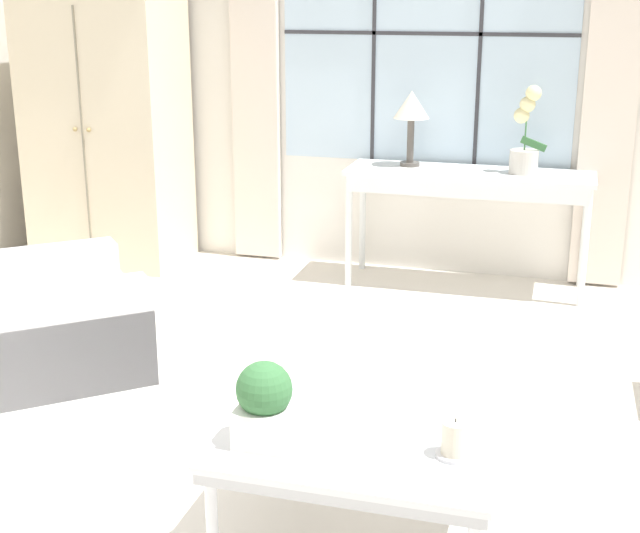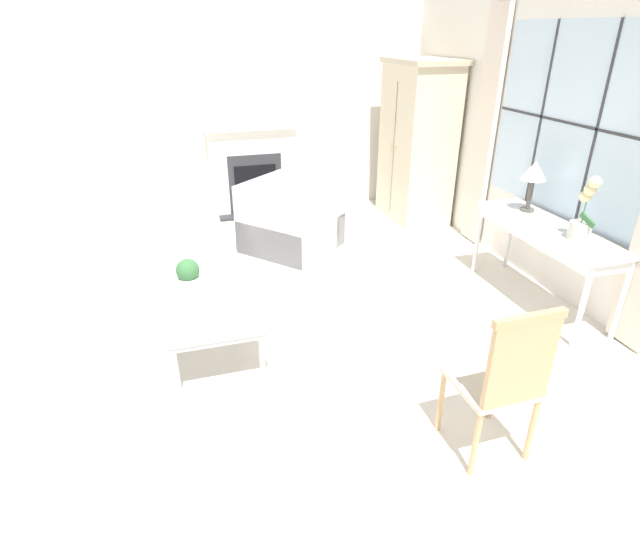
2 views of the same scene
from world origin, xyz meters
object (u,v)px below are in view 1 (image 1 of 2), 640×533
coffee_table (361,447)px  table_lamp (411,109)px  armoire (106,118)px  potted_plant_small (264,403)px  armchair_upholstered (36,321)px  console_table (469,184)px  potted_orchid (525,140)px  pillar_candle (455,441)px

coffee_table → table_lamp: bearing=97.6°
armoire → potted_plant_small: size_ratio=7.15×
armoire → table_lamp: 2.11m
armoire → table_lamp: bearing=3.9°
armoire → armchair_upholstered: (0.57, -1.86, -0.76)m
armoire → armchair_upholstered: 2.09m
armchair_upholstered → coffee_table: armchair_upholstered is taller
console_table → potted_plant_small: size_ratio=5.47×
armchair_upholstered → coffee_table: (1.94, -1.06, 0.14)m
table_lamp → potted_orchid: bearing=-3.9°
potted_orchid → pillar_candle: size_ratio=4.10×
armchair_upholstered → pillar_candle: 2.53m
armoire → coffee_table: (2.51, -2.92, -0.62)m
console_table → armchair_upholstered: 2.77m
table_lamp → potted_plant_small: (0.12, -3.21, -0.55)m
console_table → table_lamp: bearing=170.3°
armoire → table_lamp: (2.10, 0.14, 0.12)m
potted_plant_small → potted_orchid: bearing=79.2°
armoire → potted_plant_small: (2.22, -3.06, -0.44)m
armoire → armchair_upholstered: size_ratio=1.56×
potted_orchid → pillar_candle: 3.11m
console_table → armchair_upholstered: armchair_upholstered is taller
potted_orchid → armchair_upholstered: size_ratio=0.42×
console_table → potted_plant_small: console_table is taller
armoire → console_table: 2.52m
pillar_candle → potted_orchid: bearing=90.1°
potted_orchid → potted_plant_small: size_ratio=1.92×
console_table → coffee_table: bearing=-89.7°
armoire → potted_plant_small: 3.81m
pillar_candle → console_table: bearing=96.2°
console_table → pillar_candle: console_table is taller
potted_orchid → potted_plant_small: bearing=-100.8°
potted_plant_small → coffee_table: bearing=25.7°
potted_orchid → potted_plant_small: potted_orchid is taller
console_table → potted_orchid: bearing=3.2°
table_lamp → pillar_candle: bearing=-76.9°
table_lamp → coffee_table: table_lamp is taller
console_table → table_lamp: 0.60m
table_lamp → armchair_upholstered: bearing=-127.3°
potted_plant_small → pillar_candle: 0.62m
armoire → pillar_candle: bearing=-46.5°
potted_orchid → pillar_candle: bearing=-89.9°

